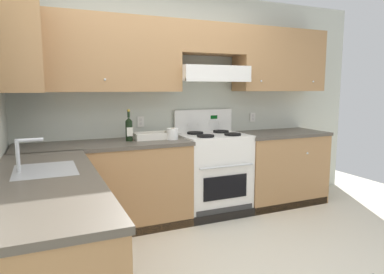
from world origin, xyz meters
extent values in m
plane|color=beige|center=(0.00, 0.00, 0.00)|extent=(7.04, 7.04, 0.00)
cube|color=beige|center=(0.46, 1.62, 1.27)|extent=(4.68, 0.12, 2.55)
cube|color=#A87A4C|center=(-0.66, 1.38, 1.80)|extent=(1.64, 0.34, 0.76)
cube|color=#A87A4C|center=(1.55, 1.38, 1.80)|extent=(1.19, 0.34, 0.76)
cube|color=#A87A4C|center=(0.56, 1.38, 2.01)|extent=(0.80, 0.34, 0.34)
cube|color=white|center=(0.56, 1.34, 1.62)|extent=(0.80, 0.46, 0.17)
cube|color=white|center=(0.56, 1.12, 1.54)|extent=(0.80, 0.03, 0.04)
sphere|color=silver|center=(-0.66, 1.20, 1.54)|extent=(0.02, 0.02, 0.02)
sphere|color=silver|center=(1.16, 1.20, 1.54)|extent=(0.02, 0.02, 0.02)
sphere|color=silver|center=(1.95, 1.20, 1.54)|extent=(0.02, 0.02, 0.02)
cube|color=silver|center=(-0.22, 1.55, 1.08)|extent=(0.08, 0.01, 0.12)
cube|color=silver|center=(-0.22, 1.54, 1.10)|extent=(0.03, 0.00, 0.03)
cube|color=silver|center=(-0.22, 1.54, 1.06)|extent=(0.03, 0.00, 0.03)
cube|color=silver|center=(1.28, 1.55, 1.08)|extent=(0.08, 0.01, 0.12)
cube|color=silver|center=(1.28, 1.54, 1.10)|extent=(0.03, 0.00, 0.03)
cube|color=silver|center=(1.28, 1.54, 1.06)|extent=(0.03, 0.00, 0.03)
cube|color=#A87A4C|center=(-1.38, 1.20, 1.80)|extent=(0.34, 0.64, 0.76)
cube|color=#A87A4C|center=(-0.68, 1.25, 0.44)|extent=(1.70, 0.61, 0.87)
cube|color=#51493F|center=(-0.68, 1.25, 0.89)|extent=(1.73, 0.63, 0.04)
cube|color=#A87A4C|center=(1.50, 1.25, 0.44)|extent=(1.11, 0.61, 0.87)
cube|color=#51493F|center=(1.50, 1.25, 0.89)|extent=(1.13, 0.63, 0.04)
cube|color=black|center=(0.26, 0.97, 0.04)|extent=(3.54, 0.06, 0.09)
sphere|color=silver|center=(-1.02, 0.93, 0.68)|extent=(0.03, 0.03, 0.03)
sphere|color=silver|center=(1.66, 0.93, 0.68)|extent=(0.03, 0.03, 0.03)
cube|color=#A87A4C|center=(-1.25, 0.00, 0.44)|extent=(0.61, 1.89, 0.87)
cube|color=#51493F|center=(-1.25, 0.00, 0.89)|extent=(0.63, 1.91, 0.04)
cube|color=#999B9E|center=(-1.25, 0.23, 0.91)|extent=(0.40, 0.48, 0.01)
cube|color=#28282B|center=(-1.25, 0.23, 0.84)|extent=(0.34, 0.42, 0.14)
cylinder|color=silver|center=(-1.41, 0.23, 1.02)|extent=(0.03, 0.03, 0.22)
cylinder|color=silver|center=(-1.33, 0.23, 1.12)|extent=(0.16, 0.02, 0.02)
cube|color=white|center=(0.56, 1.25, 0.46)|extent=(0.76, 0.58, 0.91)
cube|color=black|center=(0.56, 0.95, 0.38)|extent=(0.53, 0.01, 0.26)
cylinder|color=silver|center=(0.56, 0.93, 0.62)|extent=(0.65, 0.02, 0.02)
cube|color=#333333|center=(0.56, 0.96, 0.10)|extent=(0.70, 0.01, 0.11)
cube|color=white|center=(0.56, 1.25, 0.92)|extent=(0.76, 0.58, 0.02)
cube|color=white|center=(0.56, 1.52, 1.05)|extent=(0.76, 0.04, 0.29)
cube|color=#053F0C|center=(0.69, 1.50, 1.10)|extent=(0.09, 0.01, 0.04)
cylinder|color=black|center=(0.39, 1.11, 0.94)|extent=(0.19, 0.19, 0.02)
cylinder|color=black|center=(0.39, 1.11, 0.93)|extent=(0.07, 0.07, 0.01)
cylinder|color=black|center=(0.73, 1.11, 0.94)|extent=(0.19, 0.19, 0.02)
cylinder|color=black|center=(0.73, 1.11, 0.93)|extent=(0.07, 0.07, 0.01)
cylinder|color=black|center=(0.39, 1.39, 0.94)|extent=(0.19, 0.19, 0.02)
cylinder|color=black|center=(0.39, 1.39, 0.93)|extent=(0.07, 0.07, 0.01)
cylinder|color=black|center=(0.73, 1.39, 0.94)|extent=(0.19, 0.19, 0.02)
cylinder|color=black|center=(0.73, 1.39, 0.93)|extent=(0.07, 0.07, 0.01)
cylinder|color=white|center=(0.35, 1.50, 1.03)|extent=(0.04, 0.02, 0.04)
cylinder|color=white|center=(0.49, 1.50, 1.03)|extent=(0.04, 0.02, 0.04)
cylinder|color=white|center=(0.63, 1.50, 1.03)|extent=(0.04, 0.02, 0.04)
cylinder|color=white|center=(0.77, 1.50, 1.03)|extent=(0.04, 0.02, 0.04)
cylinder|color=black|center=(-0.42, 1.28, 1.01)|extent=(0.07, 0.07, 0.21)
cone|color=black|center=(-0.42, 1.28, 1.14)|extent=(0.07, 0.07, 0.04)
cylinder|color=black|center=(-0.42, 1.28, 1.20)|extent=(0.03, 0.03, 0.08)
cylinder|color=gold|center=(-0.42, 1.28, 1.23)|extent=(0.03, 0.03, 0.02)
cube|color=silver|center=(-0.42, 1.24, 1.01)|extent=(0.06, 0.00, 0.09)
cube|color=white|center=(-0.16, 1.32, 0.92)|extent=(0.31, 0.19, 0.02)
cube|color=white|center=(-0.16, 1.21, 0.94)|extent=(0.39, 0.01, 0.07)
cube|color=white|center=(-0.16, 1.44, 0.94)|extent=(0.39, 0.01, 0.07)
cube|color=white|center=(-0.35, 1.32, 0.94)|extent=(0.01, 0.21, 0.07)
cube|color=white|center=(0.03, 1.32, 0.94)|extent=(0.01, 0.21, 0.07)
cylinder|color=white|center=(0.03, 1.20, 0.97)|extent=(0.12, 0.12, 0.12)
cylinder|color=#9E7A51|center=(0.03, 1.20, 1.03)|extent=(0.04, 0.04, 0.01)
camera|label=1|loc=(-1.25, -2.26, 1.46)|focal=32.36mm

